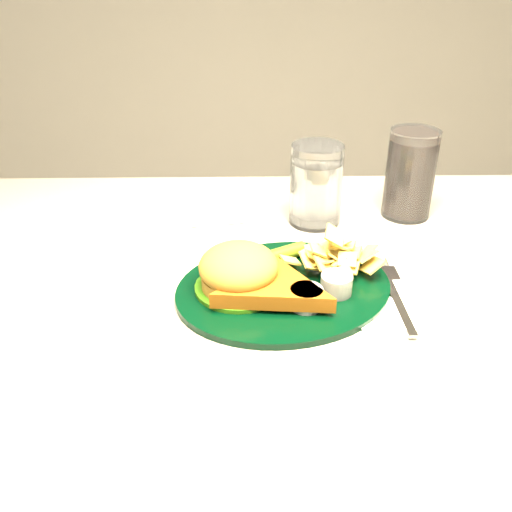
{
  "coord_description": "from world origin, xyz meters",
  "views": [
    {
      "loc": [
        -0.04,
        -0.69,
        1.18
      ],
      "look_at": [
        -0.03,
        -0.01,
        0.8
      ],
      "focal_mm": 40.0,
      "sensor_mm": 36.0,
      "label": 1
    }
  ],
  "objects_px": {
    "table": "(272,463)",
    "cola_glass": "(410,174)",
    "dinner_plate": "(284,271)",
    "water_glass": "(316,185)",
    "fork_napkin": "(398,303)"
  },
  "relations": [
    {
      "from": "dinner_plate",
      "to": "water_glass",
      "type": "height_order",
      "value": "water_glass"
    },
    {
      "from": "dinner_plate",
      "to": "fork_napkin",
      "type": "relative_size",
      "value": 1.81
    },
    {
      "from": "table",
      "to": "water_glass",
      "type": "relative_size",
      "value": 8.83
    },
    {
      "from": "table",
      "to": "fork_napkin",
      "type": "bearing_deg",
      "value": -22.68
    },
    {
      "from": "cola_glass",
      "to": "table",
      "type": "bearing_deg",
      "value": -137.58
    },
    {
      "from": "cola_glass",
      "to": "fork_napkin",
      "type": "height_order",
      "value": "cola_glass"
    },
    {
      "from": "table",
      "to": "water_glass",
      "type": "height_order",
      "value": "water_glass"
    },
    {
      "from": "water_glass",
      "to": "cola_glass",
      "type": "xyz_separation_m",
      "value": [
        0.16,
        0.03,
        0.01
      ]
    },
    {
      "from": "dinner_plate",
      "to": "water_glass",
      "type": "relative_size",
      "value": 2.21
    },
    {
      "from": "dinner_plate",
      "to": "water_glass",
      "type": "bearing_deg",
      "value": 53.47
    },
    {
      "from": "table",
      "to": "cola_glass",
      "type": "height_order",
      "value": "cola_glass"
    },
    {
      "from": "dinner_plate",
      "to": "water_glass",
      "type": "xyz_separation_m",
      "value": [
        0.06,
        0.22,
        0.03
      ]
    },
    {
      "from": "table",
      "to": "cola_glass",
      "type": "distance_m",
      "value": 0.55
    },
    {
      "from": "fork_napkin",
      "to": "dinner_plate",
      "type": "bearing_deg",
      "value": 164.11
    },
    {
      "from": "table",
      "to": "fork_napkin",
      "type": "xyz_separation_m",
      "value": [
        0.16,
        -0.07,
        0.38
      ]
    }
  ]
}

